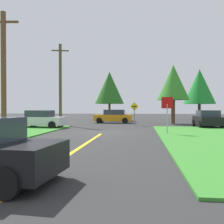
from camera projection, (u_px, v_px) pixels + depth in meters
ground_plane at (103, 133)px, 19.57m from camera, size 120.00×120.00×0.00m
lane_stripe_center at (77, 150)px, 11.62m from camera, size 0.20×14.00×0.01m
stop_sign at (167, 108)px, 17.99m from camera, size 0.78×0.17×2.60m
car_approaching_junction at (113, 116)px, 31.79m from camera, size 4.53×2.07×1.62m
car_on_crossroad at (207, 119)px, 24.69m from camera, size 2.18×4.04×1.62m
parked_car_near_building at (42, 119)px, 24.11m from camera, size 4.31×2.32×1.62m
utility_pole_near at (4, 74)px, 15.52m from camera, size 1.80×0.31×7.55m
utility_pole_mid at (60, 84)px, 27.65m from camera, size 1.78×0.53×8.58m
direction_sign at (134, 111)px, 27.12m from camera, size 0.90×0.18×2.43m
oak_tree_left at (109, 88)px, 38.32m from camera, size 4.26×4.26×7.13m
pine_tree_center at (199, 87)px, 39.68m from camera, size 4.79×4.79×7.71m
oak_tree_right at (173, 83)px, 30.22m from camera, size 3.69×3.69×6.82m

